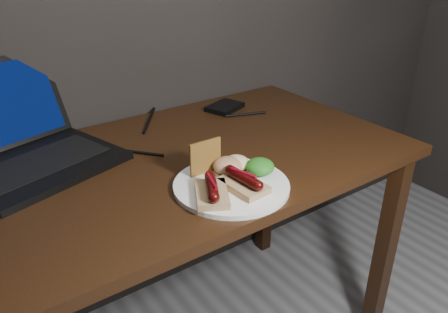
% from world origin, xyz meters
% --- Properties ---
extents(desk, '(1.40, 0.70, 0.75)m').
position_xyz_m(desk, '(0.00, 1.38, 0.66)').
color(desk, black).
rests_on(desk, ground).
extents(laptop, '(0.45, 0.45, 0.25)m').
position_xyz_m(laptop, '(-0.26, 1.58, 0.80)').
color(laptop, black).
rests_on(laptop, desk).
extents(hard_drive, '(0.15, 0.12, 0.02)m').
position_xyz_m(hard_drive, '(0.39, 1.61, 0.76)').
color(hard_drive, black).
rests_on(hard_drive, desk).
extents(desk_cables, '(1.04, 0.35, 0.01)m').
position_xyz_m(desk_cables, '(-0.03, 1.54, 0.75)').
color(desk_cables, black).
rests_on(desk_cables, desk).
extents(plate, '(0.33, 0.33, 0.01)m').
position_xyz_m(plate, '(0.09, 1.17, 0.76)').
color(plate, white).
rests_on(plate, desk).
extents(bread_sausage_left, '(0.12, 0.13, 0.04)m').
position_xyz_m(bread_sausage_left, '(0.02, 1.14, 0.78)').
color(bread_sausage_left, tan).
rests_on(bread_sausage_left, plate).
extents(bread_sausage_center, '(0.08, 0.12, 0.04)m').
position_xyz_m(bread_sausage_center, '(0.10, 1.13, 0.78)').
color(bread_sausage_center, tan).
rests_on(bread_sausage_center, plate).
extents(crispbread, '(0.08, 0.01, 0.08)m').
position_xyz_m(crispbread, '(0.07, 1.25, 0.80)').
color(crispbread, '#9B672A').
rests_on(crispbread, plate).
extents(salad_greens, '(0.07, 0.07, 0.04)m').
position_xyz_m(salad_greens, '(0.18, 1.17, 0.78)').
color(salad_greens, '#185511').
rests_on(salad_greens, plate).
extents(salsa_mound, '(0.07, 0.07, 0.04)m').
position_xyz_m(salsa_mound, '(0.12, 1.21, 0.78)').
color(salsa_mound, '#A02F10').
rests_on(salsa_mound, plate).
extents(coleslaw_mound, '(0.06, 0.06, 0.04)m').
position_xyz_m(coleslaw_mound, '(0.14, 1.22, 0.78)').
color(coleslaw_mound, '#F0E6CF').
rests_on(coleslaw_mound, plate).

